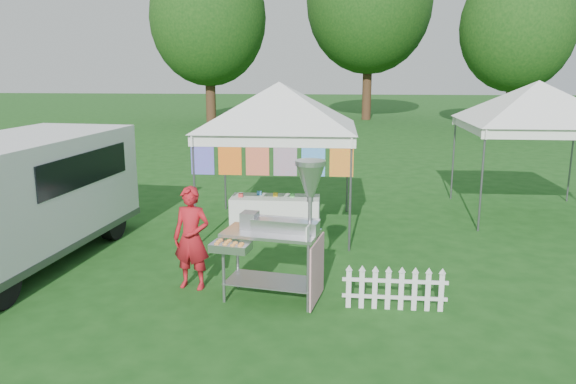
{
  "coord_description": "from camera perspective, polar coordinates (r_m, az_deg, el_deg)",
  "views": [
    {
      "loc": [
        1.15,
        -7.75,
        3.3
      ],
      "look_at": [
        0.31,
        2.0,
        1.1
      ],
      "focal_mm": 35.0,
      "sensor_mm": 36.0,
      "label": 1
    }
  ],
  "objects": [
    {
      "name": "ground",
      "position": [
        8.5,
        -3.26,
        -10.19
      ],
      "size": [
        120.0,
        120.0,
        0.0
      ],
      "primitive_type": "plane",
      "color": "#174513",
      "rests_on": "ground"
    },
    {
      "name": "vendor",
      "position": [
        8.55,
        -9.77,
        -4.64
      ],
      "size": [
        0.63,
        0.47,
        1.57
      ],
      "primitive_type": "imported",
      "rotation": [
        0.0,
        0.0,
        -0.17
      ],
      "color": "#AA141E",
      "rests_on": "ground"
    },
    {
      "name": "display_table",
      "position": [
        11.53,
        -1.29,
        -2.17
      ],
      "size": [
        1.8,
        0.7,
        0.69
      ],
      "primitive_type": "cube",
      "color": "white",
      "rests_on": "ground"
    },
    {
      "name": "cargo_van",
      "position": [
        10.48,
        -25.8,
        -0.44
      ],
      "size": [
        2.56,
        5.32,
        2.14
      ],
      "rotation": [
        0.0,
        0.0,
        -0.1
      ],
      "color": "silver",
      "rests_on": "ground"
    },
    {
      "name": "tree_right",
      "position": [
        31.1,
        22.28,
        15.25
      ],
      "size": [
        5.6,
        5.6,
        8.42
      ],
      "color": "#3E2416",
      "rests_on": "ground"
    },
    {
      "name": "tree_left",
      "position": [
        32.64,
        -8.09,
        17.02
      ],
      "size": [
        6.4,
        6.4,
        9.53
      ],
      "color": "#3E2416",
      "rests_on": "ground"
    },
    {
      "name": "canopy_main",
      "position": [
        11.31,
        -0.91,
        11.08
      ],
      "size": [
        4.24,
        4.24,
        3.45
      ],
      "color": "#59595E",
      "rests_on": "ground"
    },
    {
      "name": "tree_mid",
      "position": [
        36.0,
        8.29,
        18.68
      ],
      "size": [
        7.6,
        7.6,
        11.52
      ],
      "color": "#3E2416",
      "rests_on": "ground"
    },
    {
      "name": "donut_cart",
      "position": [
        7.82,
        -0.27,
        -2.85
      ],
      "size": [
        1.61,
        1.0,
        2.05
      ],
      "rotation": [
        0.0,
        0.0,
        -0.18
      ],
      "color": "gray",
      "rests_on": "ground"
    },
    {
      "name": "picket_fence",
      "position": [
        7.98,
        10.77,
        -9.76
      ],
      "size": [
        1.44,
        0.05,
        0.56
      ],
      "rotation": [
        0.0,
        0.0,
        -0.02
      ],
      "color": "silver",
      "rests_on": "ground"
    },
    {
      "name": "canopy_right",
      "position": [
        13.48,
        24.18,
        10.27
      ],
      "size": [
        4.24,
        4.24,
        3.45
      ],
      "color": "#59595E",
      "rests_on": "ground"
    }
  ]
}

